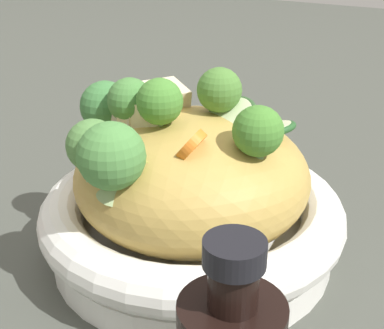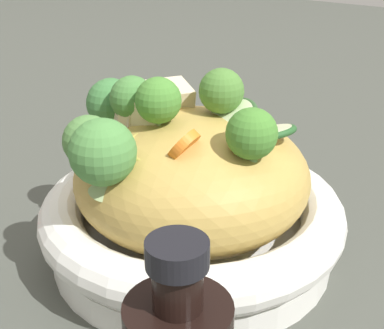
% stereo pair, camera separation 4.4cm
% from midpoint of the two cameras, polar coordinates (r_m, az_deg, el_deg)
% --- Properties ---
extents(ground_plane, '(3.00, 3.00, 0.00)m').
position_cam_midpoint_polar(ground_plane, '(0.49, 2.64, -9.31)').
color(ground_plane, '#43463F').
extents(serving_bowl, '(0.26, 0.26, 0.06)m').
position_cam_midpoint_polar(serving_bowl, '(0.47, 2.72, -6.12)').
color(serving_bowl, white).
rests_on(serving_bowl, ground_plane).
extents(noodle_heap, '(0.20, 0.20, 0.11)m').
position_cam_midpoint_polar(noodle_heap, '(0.45, 2.83, -1.25)').
color(noodle_heap, '#B59447').
rests_on(noodle_heap, serving_bowl).
extents(broccoli_florets, '(0.19, 0.17, 0.08)m').
position_cam_midpoint_polar(broccoli_florets, '(0.41, -2.32, 4.51)').
color(broccoli_florets, '#91AE6F').
rests_on(broccoli_florets, serving_bowl).
extents(carrot_coins, '(0.12, 0.17, 0.04)m').
position_cam_midpoint_polar(carrot_coins, '(0.42, 3.45, 3.52)').
color(carrot_coins, orange).
rests_on(carrot_coins, serving_bowl).
extents(zucchini_slices, '(0.08, 0.06, 0.03)m').
position_cam_midpoint_polar(zucchini_slices, '(0.43, 9.21, 4.11)').
color(zucchini_slices, beige).
rests_on(zucchini_slices, serving_bowl).
extents(chicken_chunks, '(0.06, 0.08, 0.03)m').
position_cam_midpoint_polar(chicken_chunks, '(0.45, -1.41, 6.04)').
color(chicken_chunks, beige).
rests_on(chicken_chunks, serving_bowl).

